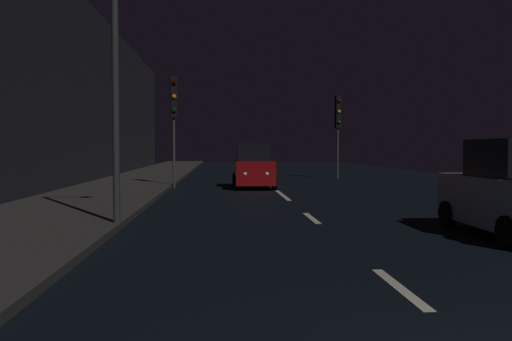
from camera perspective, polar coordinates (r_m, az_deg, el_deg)
ground at (r=28.96m, az=1.23°, el=-1.37°), size 26.19×84.00×0.02m
sidewalk_left at (r=29.21m, az=-12.39°, el=-1.23°), size 4.40×84.00×0.15m
building_facade_left at (r=26.43m, az=-19.30°, el=8.21°), size 0.80×63.00×9.27m
lane_centerline at (r=19.84m, az=3.40°, el=-3.06°), size 0.16×27.23×0.01m
traffic_light_far_right at (r=34.18m, az=8.33°, el=5.25°), size 0.36×0.48×4.96m
traffic_light_far_left at (r=26.32m, az=-8.36°, el=6.46°), size 0.36×0.48×5.16m
car_approaching_headlights at (r=26.07m, az=-0.27°, el=0.31°), size 1.90×4.11×2.07m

